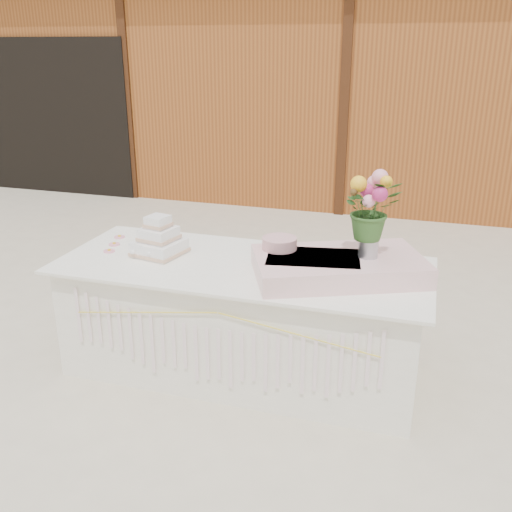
# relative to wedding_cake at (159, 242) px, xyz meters

# --- Properties ---
(ground) EXTENTS (80.00, 80.00, 0.00)m
(ground) POSITION_rel_wedding_cake_xyz_m (0.59, -0.01, -0.86)
(ground) COLOR beige
(ground) RESTS_ON ground
(barn) EXTENTS (12.60, 4.60, 3.30)m
(barn) POSITION_rel_wedding_cake_xyz_m (0.58, 5.98, 0.82)
(barn) COLOR #934F1E
(barn) RESTS_ON ground
(cake_table) EXTENTS (2.40, 1.00, 0.77)m
(cake_table) POSITION_rel_wedding_cake_xyz_m (0.59, -0.02, -0.47)
(cake_table) COLOR white
(cake_table) RESTS_ON ground
(wedding_cake) EXTENTS (0.35, 0.35, 0.27)m
(wedding_cake) POSITION_rel_wedding_cake_xyz_m (0.00, 0.00, 0.00)
(wedding_cake) COLOR white
(wedding_cake) RESTS_ON cake_table
(pink_cake_stand) EXTENTS (0.28, 0.28, 0.20)m
(pink_cake_stand) POSITION_rel_wedding_cake_xyz_m (0.83, 0.00, 0.02)
(pink_cake_stand) COLOR white
(pink_cake_stand) RESTS_ON cake_table
(satin_runner) EXTENTS (1.16, 0.94, 0.13)m
(satin_runner) POSITION_rel_wedding_cake_xyz_m (1.21, -0.02, -0.03)
(satin_runner) COLOR beige
(satin_runner) RESTS_ON cake_table
(flower_vase) EXTENTS (0.12, 0.12, 0.16)m
(flower_vase) POSITION_rel_wedding_cake_xyz_m (1.38, 0.02, 0.12)
(flower_vase) COLOR #AFAFB4
(flower_vase) RESTS_ON satin_runner
(bouquet) EXTENTS (0.42, 0.40, 0.37)m
(bouquet) POSITION_rel_wedding_cake_xyz_m (1.38, 0.02, 0.38)
(bouquet) COLOR #315B24
(bouquet) RESTS_ON flower_vase
(loose_flowers) EXTENTS (0.24, 0.40, 0.02)m
(loose_flowers) POSITION_rel_wedding_cake_xyz_m (-0.36, 0.07, -0.08)
(loose_flowers) COLOR pink
(loose_flowers) RESTS_ON cake_table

